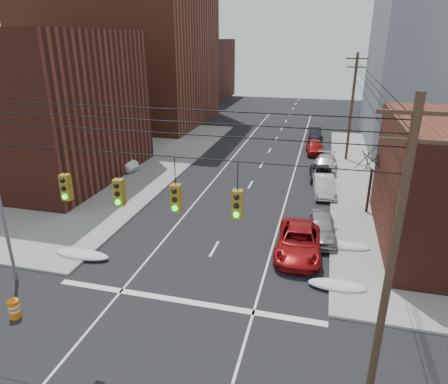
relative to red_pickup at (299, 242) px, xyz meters
The scene contains 24 objects.
sidewalk_nw 35.15m from the red_pickup, 156.10° to the left, with size 40.00×40.00×0.15m, color gray.
building_brick_tall 47.88m from the red_pickup, 129.58° to the left, with size 24.00×20.00×30.00m, color brown.
building_brick_near 29.22m from the red_pickup, 161.19° to the left, with size 20.00×16.00×13.00m, color #532118.
building_brick_far 68.89m from the red_pickup, 116.94° to the left, with size 22.00×18.00×12.00m, color #532118.
building_glass 61.13m from the red_pickup, 71.75° to the left, with size 20.00×18.00×22.00m, color gray.
utility_pole_right 11.46m from the red_pickup, 70.95° to the right, with size 2.20×0.28×11.00m.
utility_pole_far 22.08m from the red_pickup, 80.98° to the left, with size 2.20×0.28×11.00m.
traffic_signals 12.72m from the red_pickup, 117.21° to the right, with size 17.00×0.42×2.02m.
bare_tree 8.64m from the red_pickup, 58.39° to the left, with size 2.09×2.20×4.93m.
snow_nw 13.09m from the red_pickup, 163.30° to the right, with size 3.50×1.08×0.42m, color silver.
snow_ne 4.02m from the red_pickup, 55.14° to the right, with size 3.00×1.08×0.42m, color silver.
snow_east_far 2.65m from the red_pickup, 28.65° to the left, with size 4.00×1.08×0.42m, color silver.
red_pickup is the anchor object (origin of this frame).
parked_car_a 2.66m from the red_pickup, 61.44° to the left, with size 1.84×4.56×1.55m, color #A3A2A7.
parked_car_b 10.62m from the red_pickup, 83.13° to the left, with size 1.61×4.60×1.52m, color silver.
parked_car_c 14.19m from the red_pickup, 85.90° to the left, with size 2.10×4.55×1.27m, color black.
parked_car_d 16.78m from the red_pickup, 85.66° to the left, with size 2.10×5.17×1.50m, color silver.
parked_car_e 23.15m from the red_pickup, 90.03° to the left, with size 1.85×4.59×1.57m, color maroon.
parked_car_f 30.73m from the red_pickup, 90.61° to the left, with size 1.57×4.52×1.49m, color black.
lot_car_a 22.16m from the red_pickup, 147.42° to the left, with size 1.58×4.53×1.49m, color silver.
lot_car_b 22.42m from the red_pickup, 152.60° to the left, with size 2.57×5.58×1.55m, color #BCBDC1.
lot_car_c 23.49m from the red_pickup, 165.49° to the left, with size 1.88×4.62×1.34m, color black.
lot_car_d 24.07m from the red_pickup, 154.66° to the left, with size 1.61×4.01×1.37m, color #B4B4B9.
construction_barrel 15.60m from the red_pickup, 143.05° to the right, with size 0.63×0.63×0.93m.
Camera 1 is at (6.04, -9.13, 12.37)m, focal length 32.00 mm.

